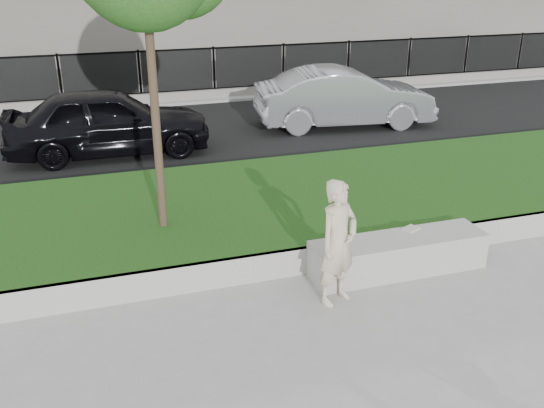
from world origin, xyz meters
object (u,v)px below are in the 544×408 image
object	(u,v)px
stone_bench	(398,254)
car_silver	(344,97)
book	(411,229)
car_dark	(108,121)
man	(338,243)

from	to	relation	value
stone_bench	car_silver	world-z (taller)	car_silver
book	car_dark	distance (m)	7.47
stone_bench	car_silver	size ratio (longest dim) A/B	0.56
stone_bench	book	xyz separation A→B (m)	(0.29, 0.19, 0.27)
man	car_silver	bearing A→B (deg)	40.76
car_silver	car_dark	bearing A→B (deg)	103.51
stone_bench	car_dark	xyz separation A→B (m)	(-3.43, 6.66, 0.52)
car_dark	stone_bench	bearing A→B (deg)	-151.87
car_dark	car_silver	size ratio (longest dim) A/B	0.97
man	book	world-z (taller)	man
stone_bench	book	distance (m)	0.44
stone_bench	man	world-z (taller)	man
car_dark	man	bearing A→B (deg)	-161.26
stone_bench	car_dark	size ratio (longest dim) A/B	0.58
stone_bench	book	size ratio (longest dim) A/B	10.98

